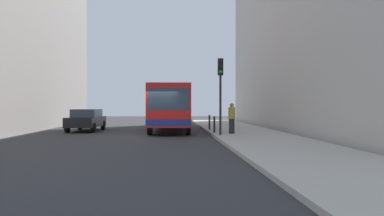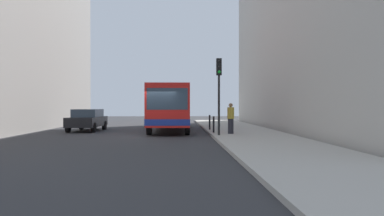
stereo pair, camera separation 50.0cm
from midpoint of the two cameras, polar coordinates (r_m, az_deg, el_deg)
name	(u,v)px [view 1 (the left image)]	position (r m, az deg, el deg)	size (l,w,h in m)	color
ground_plane	(155,136)	(21.97, -6.14, -4.16)	(80.00, 80.00, 0.00)	#2D2D30
sidewalk	(250,135)	(22.36, 7.85, -3.89)	(4.40, 40.00, 0.15)	#ADA89E
building_right	(326,4)	(28.73, 18.66, 14.26)	(7.00, 32.00, 17.27)	#BCB7AD
bus	(170,106)	(26.88, -3.80, 0.36)	(2.68, 11.06, 3.00)	red
car_beside_bus	(86,119)	(27.20, -15.79, -1.64)	(2.00, 4.47, 1.48)	black
traffic_light	(220,82)	(20.77, 3.52, 3.88)	(0.28, 0.33, 4.10)	black
bollard_near	(214,124)	(22.70, 2.68, -2.43)	(0.11, 0.11, 0.95)	black
bollard_mid	(209,122)	(25.50, 2.02, -2.12)	(0.11, 0.11, 0.95)	black
pedestrian_near_signal	(232,118)	(21.89, 5.22, -1.53)	(0.38, 0.38, 1.72)	#26262D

